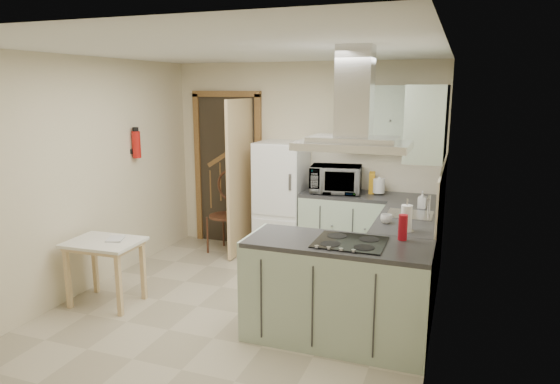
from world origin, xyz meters
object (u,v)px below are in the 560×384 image
at_px(extractor_hood, 353,145).
at_px(microwave, 336,179).
at_px(peninsula, 337,292).
at_px(drop_leaf_table, 106,272).
at_px(bentwood_chair, 226,216).
at_px(fridge, 282,199).

relative_size(extractor_hood, microwave, 1.48).
height_order(peninsula, drop_leaf_table, peninsula).
bearing_deg(extractor_hood, microwave, 107.29).
xyz_separation_m(peninsula, drop_leaf_table, (-2.39, -0.07, -0.12)).
distance_m(extractor_hood, microwave, 2.14).
bearing_deg(microwave, drop_leaf_table, -140.86).
relative_size(bentwood_chair, microwave, 1.62).
xyz_separation_m(fridge, bentwood_chair, (-0.75, -0.14, -0.26)).
height_order(bentwood_chair, microwave, microwave).
relative_size(fridge, bentwood_chair, 1.52).
height_order(peninsula, microwave, microwave).
distance_m(drop_leaf_table, bentwood_chair, 1.96).
height_order(drop_leaf_table, microwave, microwave).
relative_size(fridge, drop_leaf_table, 2.10).
xyz_separation_m(fridge, peninsula, (1.22, -1.98, -0.30)).
bearing_deg(extractor_hood, fridge, 123.79).
distance_m(drop_leaf_table, microwave, 2.85).
xyz_separation_m(peninsula, microwave, (-0.51, 1.95, 0.62)).
bearing_deg(microwave, peninsula, -83.31).
bearing_deg(extractor_hood, drop_leaf_table, -178.46).
relative_size(peninsula, bentwood_chair, 1.57).
bearing_deg(peninsula, bentwood_chair, 136.96).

